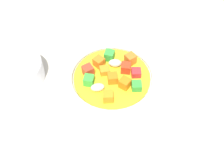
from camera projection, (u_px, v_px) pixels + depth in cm
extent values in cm
cube|color=#BAB2A0|center=(112.00, 95.00, 56.87)|extent=(140.00, 140.00, 2.00)
cylinder|color=white|center=(112.00, 85.00, 54.39)|extent=(16.56, 16.56, 4.25)
torus|color=white|center=(112.00, 77.00, 52.36)|extent=(17.01, 17.01, 1.44)
cylinder|color=gold|center=(112.00, 78.00, 52.54)|extent=(13.76, 13.76, 0.40)
cube|color=orange|center=(108.00, 96.00, 48.74)|extent=(1.74, 1.74, 1.73)
cube|color=orange|center=(105.00, 70.00, 52.51)|extent=(1.84, 1.84, 1.18)
cube|color=green|center=(108.00, 56.00, 54.31)|extent=(2.21, 2.21, 1.77)
cube|color=#BC3923|center=(88.00, 71.00, 52.02)|extent=(2.24, 2.24, 1.92)
cube|color=orange|center=(125.00, 83.00, 50.40)|extent=(2.38, 2.38, 1.75)
cube|color=orange|center=(130.00, 59.00, 53.68)|extent=(2.29, 2.29, 1.96)
cube|color=red|center=(126.00, 68.00, 52.53)|extent=(2.05, 2.05, 1.73)
cube|color=orange|center=(99.00, 62.00, 53.43)|extent=(2.38, 2.38, 1.69)
cube|color=red|center=(136.00, 73.00, 52.14)|extent=(1.81, 1.81, 1.19)
ellipsoid|color=beige|center=(98.00, 87.00, 50.21)|extent=(1.66, 2.45, 1.21)
ellipsoid|color=beige|center=(115.00, 63.00, 53.44)|extent=(1.87, 2.57, 1.40)
cube|color=green|center=(137.00, 86.00, 50.29)|extent=(1.80, 1.80, 1.37)
cube|color=orange|center=(114.00, 78.00, 51.17)|extent=(1.69, 1.69, 1.62)
cube|color=green|center=(89.00, 80.00, 50.84)|extent=(2.10, 2.10, 1.67)
cylinder|color=silver|center=(203.00, 77.00, 57.95)|extent=(8.86, 12.82, 0.71)
ellipsoid|color=silver|center=(133.00, 50.00, 62.14)|extent=(3.84, 4.27, 0.91)
cylinder|color=white|center=(18.00, 72.00, 56.59)|extent=(9.90, 9.90, 3.94)
torus|color=white|center=(15.00, 64.00, 54.87)|extent=(10.00, 10.00, 0.79)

